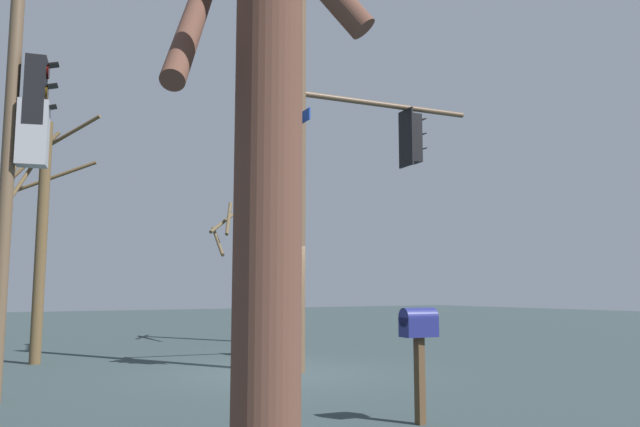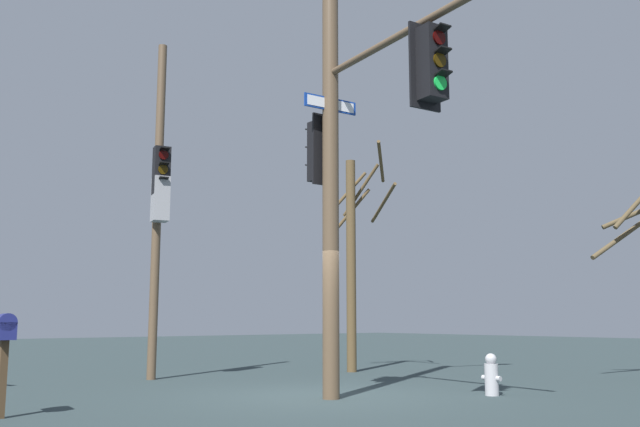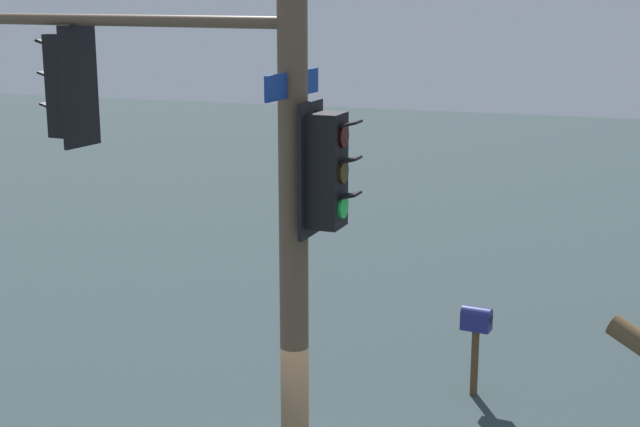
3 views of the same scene
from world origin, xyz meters
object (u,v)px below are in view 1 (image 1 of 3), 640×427
Objects in this scene: fire_hydrant at (297,343)px; mailbox at (419,332)px; bare_tree_corner at (243,262)px; bare_tree_behind_pole at (41,227)px; bare_tree_across_street at (269,122)px.

mailbox is at bearing 71.69° from fire_hydrant.
mailbox is 12.86m from bare_tree_corner.
bare_tree_behind_pole is (3.18, -9.33, 1.95)m from mailbox.
bare_tree_corner is (-0.75, -4.88, 2.17)m from fire_hydrant.
fire_hydrant is at bearing 161.92° from bare_tree_behind_pole.
mailbox is (2.48, 7.49, 0.76)m from fire_hydrant.
bare_tree_across_street is at bearing 65.99° from bare_tree_corner.
bare_tree_behind_pole is 7.11m from bare_tree_corner.
bare_tree_behind_pole is 12.34m from bare_tree_across_street.
fire_hydrant is 6.54m from bare_tree_behind_pole.
bare_tree_corner reaches higher than fire_hydrant.
mailbox is at bearing -140.32° from bare_tree_across_street.
fire_hydrant is 5.39m from bare_tree_corner.
bare_tree_behind_pole reaches higher than fire_hydrant.
bare_tree_behind_pole reaches higher than bare_tree_corner.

